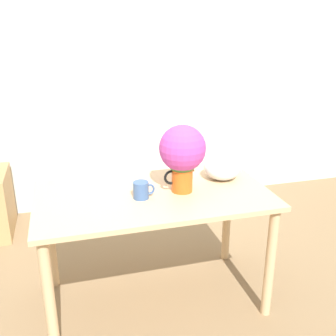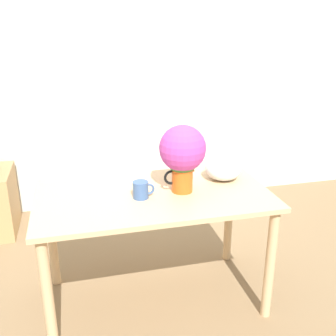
{
  "view_description": "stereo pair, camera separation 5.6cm",
  "coord_description": "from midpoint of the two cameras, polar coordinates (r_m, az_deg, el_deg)",
  "views": [
    {
      "loc": [
        -0.38,
        -2.04,
        1.75
      ],
      "look_at": [
        0.2,
        0.08,
        0.93
      ],
      "focal_mm": 42.0,
      "sensor_mm": 36.0,
      "label": 1
    },
    {
      "loc": [
        -0.33,
        -2.05,
        1.75
      ],
      "look_at": [
        0.2,
        0.08,
        0.93
      ],
      "focal_mm": 42.0,
      "sensor_mm": 36.0,
      "label": 2
    }
  ],
  "objects": [
    {
      "name": "table",
      "position": [
        2.44,
        -2.75,
        -6.06
      ],
      "size": [
        1.41,
        0.78,
        0.77
      ],
      "color": "tan",
      "rests_on": "ground_plane"
    },
    {
      "name": "white_bowl",
      "position": [
        2.6,
        7.25,
        -0.01
      ],
      "size": [
        0.24,
        0.24,
        0.15
      ],
      "color": "silver",
      "rests_on": "table"
    },
    {
      "name": "coffee_mug",
      "position": [
        2.31,
        -4.57,
        -3.22
      ],
      "size": [
        0.13,
        0.09,
        0.1
      ],
      "color": "#385689",
      "rests_on": "table"
    },
    {
      "name": "wall_back",
      "position": [
        3.76,
        -10.04,
        13.3
      ],
      "size": [
        8.0,
        0.05,
        2.6
      ],
      "color": "silver",
      "rests_on": "ground_plane"
    },
    {
      "name": "ground_plane",
      "position": [
        2.71,
        -4.41,
        -19.76
      ],
      "size": [
        12.0,
        12.0,
        0.0
      ],
      "primitive_type": "plane",
      "color": "#7F6647"
    },
    {
      "name": "flower_vase",
      "position": [
        2.34,
        1.41,
        2.17
      ],
      "size": [
        0.28,
        0.28,
        0.42
      ],
      "color": "#E05619",
      "rests_on": "table"
    }
  ]
}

